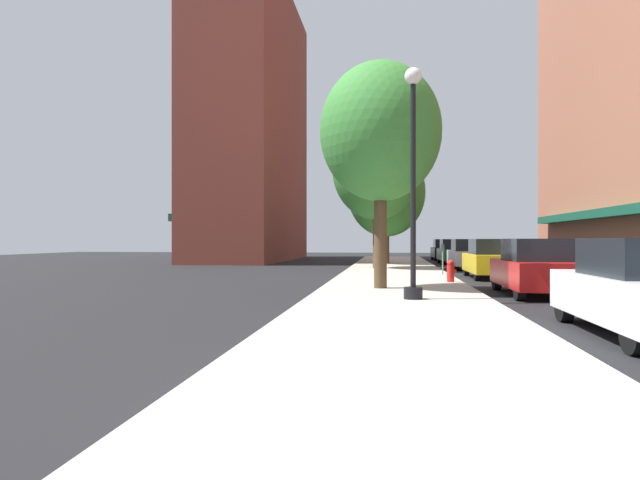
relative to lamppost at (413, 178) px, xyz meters
The scene contains 14 objects.
ground_plane 10.74m from the lamppost, 69.30° to the left, with size 90.00×90.00×0.00m, color black.
sidewalk_slab 11.05m from the lamppost, 92.03° to the left, with size 4.80×50.00×0.12m, color #A8A399.
building_far_background 31.63m from the lamppost, 111.71° to the left, with size 6.80×18.00×21.10m.
lamppost is the anchor object (origin of this frame).
fire_hydrant 6.65m from the lamppost, 75.10° to the left, with size 0.33×0.26×0.79m.
parking_meter_near 10.42m from the lamppost, 80.53° to the left, with size 0.14×0.09×1.31m.
tree_near 15.40m from the lamppost, 94.81° to the left, with size 4.70×4.70×7.97m.
tree_mid 20.96m from the lamppost, 92.22° to the left, with size 4.89×4.89×7.31m.
tree_far 3.70m from the lamppost, 105.77° to the left, with size 3.79×3.79×7.07m.
car_red 5.05m from the lamppost, 35.31° to the left, with size 1.80×4.30×1.66m.
car_yellow 10.66m from the lamppost, 69.58° to the left, with size 1.80×4.30×1.66m.
car_silver 17.19m from the lamppost, 77.71° to the left, with size 1.80×4.30×1.66m.
car_green 24.14m from the lamppost, 81.32° to the left, with size 1.80×4.30×1.66m.
car_black 29.96m from the lamppost, 83.03° to the left, with size 1.80×4.30×1.66m.
Camera 1 is at (-0.22, -5.93, 1.64)m, focal length 31.23 mm.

